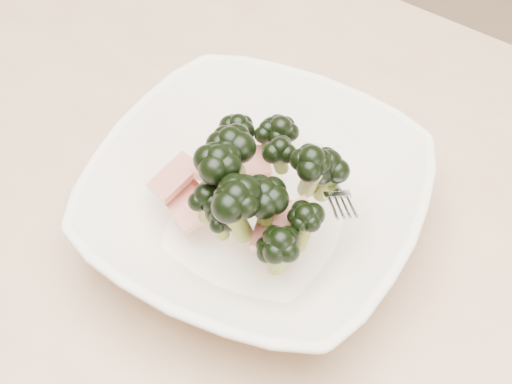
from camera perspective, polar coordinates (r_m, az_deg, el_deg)
dining_table at (r=0.73m, az=-2.47°, el=-8.06°), size 1.20×0.80×0.75m
broccoli_dish at (r=0.62m, az=0.05°, el=-0.63°), size 0.32×0.32×0.12m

